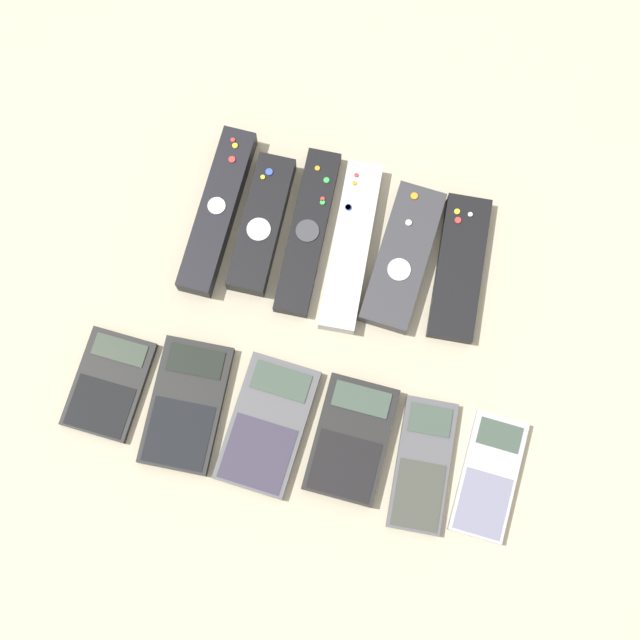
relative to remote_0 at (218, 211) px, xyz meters
name	(u,v)px	position (x,y,z in m)	size (l,w,h in m)	color
ground_plane	(314,346)	(0.16, -0.13, -0.01)	(3.00, 3.00, 0.00)	#B2A88E
remote_0	(218,211)	(0.00, 0.00, 0.00)	(0.04, 0.21, 0.03)	black
remote_1	(262,224)	(0.06, 0.00, 0.00)	(0.05, 0.18, 0.03)	black
remote_2	(308,232)	(0.11, 0.00, 0.00)	(0.05, 0.21, 0.02)	black
remote_3	(351,246)	(0.17, 0.00, 0.00)	(0.06, 0.22, 0.02)	#B7B7BC
remote_4	(403,257)	(0.24, 0.00, 0.00)	(0.07, 0.19, 0.02)	#333338
remote_5	(460,268)	(0.31, 0.00, -0.01)	(0.07, 0.19, 0.02)	black
calculator_0	(109,384)	(-0.07, -0.24, -0.01)	(0.09, 0.13, 0.01)	black
calculator_1	(186,405)	(0.03, -0.24, -0.01)	(0.09, 0.16, 0.02)	black
calculator_2	(268,425)	(0.13, -0.24, -0.01)	(0.09, 0.16, 0.02)	#4C4C51
calculator_3	(351,439)	(0.23, -0.23, 0.00)	(0.09, 0.14, 0.02)	black
calculator_4	(423,465)	(0.31, -0.24, -0.01)	(0.07, 0.16, 0.01)	#4C4C51
calculator_5	(489,476)	(0.39, -0.24, -0.01)	(0.07, 0.15, 0.01)	#B2B2B7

